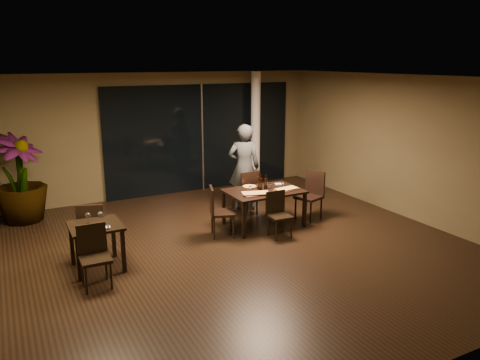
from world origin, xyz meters
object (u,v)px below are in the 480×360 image
chair_main_near (278,212)px  side_table (96,232)px  chair_side_far (92,227)px  main_table (264,194)px  chair_main_far (247,191)px  diner (244,167)px  bottle_a (261,182)px  chair_main_left (218,209)px  bottle_c (259,181)px  potted_plant (20,178)px  chair_main_right (311,192)px  chair_side_near (94,252)px  bottle_b (266,182)px

chair_main_near → side_table: bearing=-179.4°
chair_side_far → main_table: bearing=-163.2°
chair_main_far → chair_side_far: 3.44m
chair_main_near → diner: (0.20, 1.76, 0.48)m
main_table → chair_main_far: size_ratio=1.49×
chair_main_far → bottle_a: bearing=79.6°
main_table → chair_main_left: bearing=-174.6°
chair_main_far → chair_main_near: bearing=82.6°
bottle_c → potted_plant: bearing=150.7°
main_table → bottle_c: (-0.03, 0.15, 0.24)m
chair_main_right → bottle_a: (-1.19, 0.10, 0.35)m
main_table → chair_main_near: 0.64m
chair_main_near → chair_main_right: bearing=27.6°
main_table → chair_side_near: chair_side_near is taller
chair_side_near → bottle_b: bottle_b is taller
chair_main_near → chair_main_left: 1.14m
chair_side_far → bottle_c: (3.35, 0.12, 0.38)m
chair_main_left → potted_plant: bearing=68.8°
chair_main_left → side_table: bearing=117.8°
chair_main_left → bottle_c: bottle_c is taller
side_table → bottle_b: bearing=8.9°
chair_main_right → chair_side_far: size_ratio=1.06×
main_table → side_table: (-3.40, -0.50, -0.05)m
chair_main_near → diner: bearing=85.8°
bottle_a → bottle_c: (0.03, 0.11, 0.00)m
chair_side_near → side_table: bearing=76.3°
side_table → bottle_c: bottle_c is taller
chair_main_right → bottle_c: 1.23m
chair_main_far → chair_side_near: size_ratio=1.08×
chair_side_near → diner: bearing=31.4°
chair_side_far → diner: 3.73m
main_table → side_table: same height
chair_main_left → bottle_a: bottle_a is taller
diner → chair_main_left: bearing=67.8°
main_table → chair_side_near: (-3.54, -1.07, -0.15)m
chair_main_right → chair_side_far: 4.51m
side_table → bottle_a: size_ratio=2.41×
chair_main_near → bottle_c: (0.02, 0.76, 0.43)m
main_table → bottle_c: 0.29m
chair_side_far → bottle_a: bottle_a is taller
chair_main_right → bottle_a: bottle_a is taller
chair_main_left → bottle_b: bottle_b is taller
chair_main_far → chair_main_right: chair_main_right is taller
chair_main_far → bottle_b: 0.76m
bottle_a → bottle_b: bottle_a is taller
chair_main_left → chair_side_near: bearing=129.4°
chair_main_right → chair_side_near: chair_main_right is taller
chair_main_far → bottle_a: 0.76m
chair_side_near → bottle_a: size_ratio=2.81×
chair_main_right → potted_plant: bearing=-135.0°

